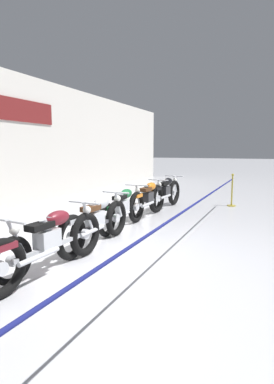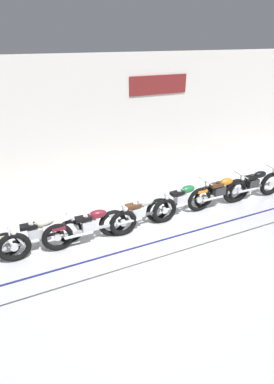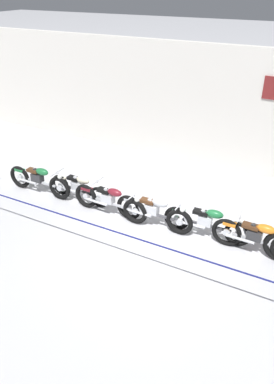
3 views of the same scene
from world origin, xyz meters
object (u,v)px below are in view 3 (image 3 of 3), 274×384
motorcycle_green_0 (39,180)px  motorcycle_orange_5 (257,238)px  stanchion_far_left (70,222)px  motorcycle_silver_3 (154,212)px  motorcycle_maroon_2 (110,201)px  motorcycle_cream_1 (79,187)px  motorcycle_green_4 (207,223)px

motorcycle_green_0 → motorcycle_orange_5: (6.74, 0.12, 0.01)m
motorcycle_orange_5 → stanchion_far_left: stanchion_far_left is taller
motorcycle_silver_3 → motorcycle_orange_5: bearing=2.0°
motorcycle_maroon_2 → motorcycle_orange_5: 4.10m
motorcycle_silver_3 → stanchion_far_left: stanchion_far_left is taller
motorcycle_cream_1 → motorcycle_green_4: 4.06m
motorcycle_maroon_2 → motorcycle_orange_5: (4.10, 0.17, 0.02)m
motorcycle_cream_1 → motorcycle_orange_5: size_ratio=0.97×
motorcycle_maroon_2 → motorcycle_orange_5: size_ratio=1.09×
motorcycle_silver_3 → motorcycle_green_4: bearing=7.4°
motorcycle_green_0 → motorcycle_silver_3: size_ratio=1.03×
motorcycle_cream_1 → stanchion_far_left: bearing=-59.6°
motorcycle_green_0 → motorcycle_green_4: 5.45m
motorcycle_green_0 → motorcycle_orange_5: 6.74m
motorcycle_green_4 → motorcycle_maroon_2: bearing=-174.7°
stanchion_far_left → motorcycle_maroon_2: bearing=86.4°
motorcycle_orange_5 → stanchion_far_left: bearing=-156.2°
motorcycle_green_4 → motorcycle_green_0: bearing=-177.7°
motorcycle_silver_3 → stanchion_far_left: 2.31m
motorcycle_maroon_2 → motorcycle_green_0: bearing=179.1°
motorcycle_maroon_2 → motorcycle_orange_5: bearing=2.3°
motorcycle_cream_1 → motorcycle_green_0: bearing=-171.0°
motorcycle_cream_1 → motorcycle_orange_5: motorcycle_orange_5 is taller
motorcycle_green_4 → stanchion_far_left: stanchion_far_left is taller
motorcycle_green_0 → motorcycle_orange_5: bearing=1.0°
motorcycle_maroon_2 → motorcycle_cream_1: bearing=168.2°
stanchion_far_left → motorcycle_orange_5: bearing=23.8°
motorcycle_orange_5 → motorcycle_green_0: bearing=-179.0°
motorcycle_green_4 → motorcycle_orange_5: size_ratio=1.05×
motorcycle_green_4 → motorcycle_orange_5: bearing=-4.1°
motorcycle_silver_3 → motorcycle_orange_5: size_ratio=1.02×
motorcycle_orange_5 → motorcycle_maroon_2: bearing=-177.7°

